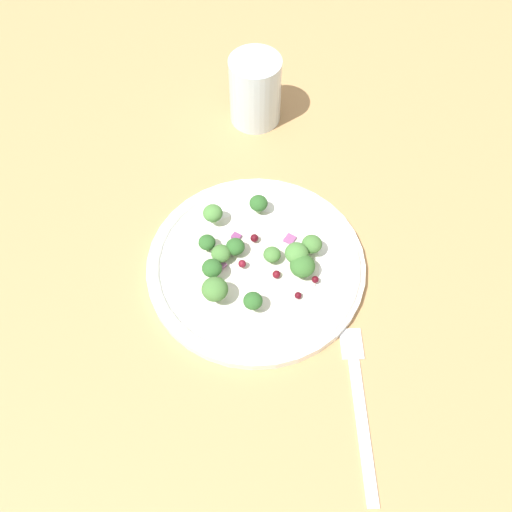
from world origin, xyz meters
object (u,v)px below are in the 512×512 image
plate (256,264)px  broccoli_floret_0 (253,301)px  broccoli_floret_2 (235,247)px  fork (359,399)px  broccoli_floret_1 (213,213)px  water_glass (255,90)px

plate → broccoli_floret_0: 6.58cm
broccoli_floret_2 → fork: broccoli_floret_2 is taller
fork → broccoli_floret_1: bearing=139.1°
plate → broccoli_floret_2: 3.28cm
broccoli_floret_1 → broccoli_floret_2: broccoli_floret_1 is taller
broccoli_floret_1 → plate: bearing=-34.7°
water_glass → broccoli_floret_0: bearing=-77.4°
broccoli_floret_1 → fork: bearing=-40.9°
broccoli_floret_1 → water_glass: water_glass is taller
broccoli_floret_1 → broccoli_floret_2: (3.67, -3.67, -0.55)cm
plate → water_glass: size_ratio=2.64×
broccoli_floret_1 → broccoli_floret_0: bearing=-54.8°
broccoli_floret_2 → fork: 21.79cm
plate → water_glass: 25.40cm
plate → broccoli_floret_1: bearing=145.3°
broccoli_floret_2 → water_glass: water_glass is taller
fork → plate: bearing=136.6°
plate → fork: bearing=-43.4°
plate → water_glass: water_glass is taller
fork → water_glass: bearing=117.7°
plate → broccoli_floret_2: (-2.61, 0.67, 1.86)cm
broccoli_floret_0 → fork: broccoli_floret_0 is taller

